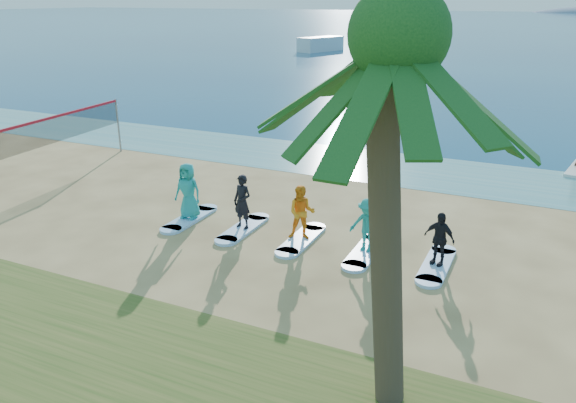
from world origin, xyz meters
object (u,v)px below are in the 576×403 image
at_px(surfboard_2, 301,240).
at_px(student_1, 242,202).
at_px(student_3, 367,225).
at_px(student_2, 302,213).
at_px(student_4, 439,239).
at_px(surfboard_4, 436,265).
at_px(volleyball_net, 47,132).
at_px(palm_tree, 399,39).
at_px(surfboard_0, 190,219).
at_px(surfboard_3, 366,252).
at_px(boat_offshore_a, 320,51).
at_px(surfboard_1, 243,229).
at_px(student_0, 188,191).

bearing_deg(surfboard_2, student_1, -180.00).
relative_size(student_1, student_3, 1.10).
bearing_deg(student_2, student_4, -18.55).
bearing_deg(surfboard_4, student_2, -180.00).
distance_m(volleyball_net, palm_tree, 18.06).
distance_m(surfboard_0, surfboard_3, 6.07).
distance_m(student_3, student_4, 2.02).
distance_m(boat_offshore_a, surfboard_0, 62.08).
bearing_deg(student_2, student_1, 161.45).
bearing_deg(student_1, volleyball_net, -177.66).
xyz_separation_m(surfboard_2, surfboard_3, (2.02, 0.00, 0.00)).
bearing_deg(surfboard_1, surfboard_2, 0.00).
height_order(boat_offshore_a, surfboard_4, boat_offshore_a).
bearing_deg(student_0, surfboard_2, -3.14).
bearing_deg(student_2, palm_tree, -73.91).
height_order(surfboard_0, student_1, student_1).
relative_size(volleyball_net, student_2, 5.45).
distance_m(surfboard_0, surfboard_1, 2.02).
bearing_deg(boat_offshore_a, volleyball_net, -60.45).
bearing_deg(student_3, boat_offshore_a, 117.53).
relative_size(surfboard_1, surfboard_3, 1.00).
distance_m(volleyball_net, surfboard_0, 8.04).
height_order(student_0, student_3, student_0).
relative_size(surfboard_0, student_1, 1.27).
relative_size(surfboard_4, student_4, 1.47).
distance_m(student_2, surfboard_4, 4.14).
xyz_separation_m(palm_tree, student_4, (-0.06, 5.94, -5.54)).
distance_m(student_0, surfboard_3, 6.15).
bearing_deg(student_2, volleyball_net, 154.22).
xyz_separation_m(student_0, surfboard_2, (4.05, 0.00, -0.97)).
relative_size(volleyball_net, student_4, 6.04).
height_order(surfboard_1, student_1, student_1).
xyz_separation_m(surfboard_1, student_2, (2.02, -0.00, 0.88)).
bearing_deg(volleyball_net, surfboard_3, -6.17).
distance_m(boat_offshore_a, student_2, 63.45).
relative_size(surfboard_1, surfboard_2, 1.00).
relative_size(surfboard_0, student_3, 1.40).
relative_size(student_1, student_4, 1.15).
bearing_deg(surfboard_4, student_0, -180.00).
distance_m(surfboard_4, student_4, 0.79).
relative_size(boat_offshore_a, student_0, 3.78).
height_order(surfboard_3, surfboard_4, same).
relative_size(volleyball_net, palm_tree, 1.18).
xyz_separation_m(volleyball_net, palm_tree, (15.84, -7.43, 4.47)).
bearing_deg(volleyball_net, student_0, -10.96).
bearing_deg(surfboard_1, student_1, -90.00).
height_order(student_1, student_3, student_1).
bearing_deg(surfboard_3, surfboard_1, 180.00).
bearing_deg(volleyball_net, boat_offshore_a, 101.30).
xyz_separation_m(surfboard_1, student_4, (6.07, -0.00, 0.79)).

